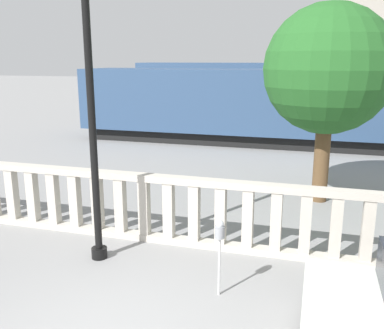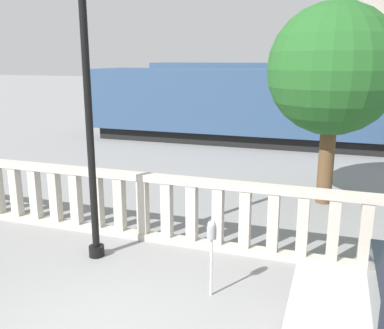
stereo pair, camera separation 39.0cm
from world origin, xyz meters
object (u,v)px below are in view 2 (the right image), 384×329
(parking_meter, at_px, (212,237))
(tree_left, at_px, (333,70))
(train_near, at_px, (373,109))
(train_far, at_px, (314,87))
(lamppost, at_px, (87,77))

(parking_meter, relative_size, tree_left, 0.25)
(train_near, distance_m, train_far, 12.90)
(train_near, xyz_separation_m, train_far, (-3.06, 12.53, 0.09))
(lamppost, xyz_separation_m, tree_left, (3.93, 4.65, 0.04))
(train_far, bearing_deg, tree_left, -85.59)
(train_far, relative_size, tree_left, 4.63)
(parking_meter, bearing_deg, train_near, 76.78)
(train_near, bearing_deg, tree_left, -101.40)
(parking_meter, xyz_separation_m, train_near, (3.00, 12.78, 0.71))
(parking_meter, bearing_deg, tree_left, 74.24)
(parking_meter, xyz_separation_m, tree_left, (1.49, 5.28, 2.38))
(lamppost, height_order, parking_meter, lamppost)
(tree_left, bearing_deg, parking_meter, -105.76)
(parking_meter, relative_size, train_near, 0.05)
(train_far, xyz_separation_m, tree_left, (1.54, -20.03, 1.58))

